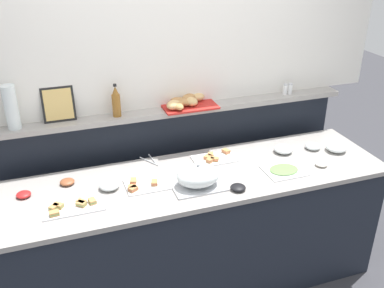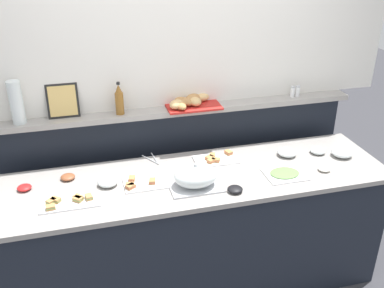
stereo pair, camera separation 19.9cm
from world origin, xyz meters
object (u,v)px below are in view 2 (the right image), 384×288
at_px(glass_bowl_small, 287,153).
at_px(bread_basket, 188,103).
at_px(cold_cuts_platter, 285,174).
at_px(condiment_bowl_dark, 324,169).
at_px(glass_bowl_extra, 318,151).
at_px(condiment_bowl_red, 68,177).
at_px(serving_cloche, 196,177).
at_px(sandwich_platter_front, 142,182).
at_px(glass_bowl_large, 108,182).
at_px(condiment_bowl_teal, 24,188).
at_px(serving_tongs, 153,159).
at_px(vinegar_bottle_amber, 119,100).
at_px(pepper_shaker, 298,91).
at_px(glass_bowl_medium, 342,153).
at_px(framed_picture, 63,101).
at_px(salt_shaker, 293,92).
at_px(condiment_bowl_cream, 235,189).
at_px(water_carafe, 16,102).
at_px(sandwich_platter_rear, 69,202).
at_px(sandwich_platter_side, 216,159).

relative_size(glass_bowl_small, bread_basket, 0.34).
height_order(cold_cuts_platter, condiment_bowl_dark, condiment_bowl_dark).
relative_size(glass_bowl_extra, condiment_bowl_red, 1.20).
xyz_separation_m(serving_cloche, condiment_bowl_red, (-0.80, 0.31, -0.06)).
bearing_deg(sandwich_platter_front, condiment_bowl_dark, -6.81).
height_order(glass_bowl_large, condiment_bowl_teal, glass_bowl_large).
relative_size(glass_bowl_large, condiment_bowl_dark, 1.55).
height_order(serving_tongs, vinegar_bottle_amber, vinegar_bottle_amber).
bearing_deg(pepper_shaker, vinegar_bottle_amber, -179.52).
distance_m(glass_bowl_medium, framed_picture, 2.05).
bearing_deg(glass_bowl_small, glass_bowl_extra, -5.39).
distance_m(sandwich_platter_front, glass_bowl_large, 0.23).
relative_size(glass_bowl_extra, salt_shaker, 1.32).
bearing_deg(glass_bowl_medium, glass_bowl_small, 164.26).
relative_size(serving_tongs, bread_basket, 0.45).
distance_m(glass_bowl_small, pepper_shaker, 0.53).
xyz_separation_m(condiment_bowl_dark, pepper_shaker, (0.07, 0.62, 0.35)).
distance_m(sandwich_platter_front, serving_cloche, 0.36).
distance_m(condiment_bowl_cream, salt_shaker, 1.07).
bearing_deg(water_carafe, sandwich_platter_front, -32.06).
relative_size(glass_bowl_medium, condiment_bowl_teal, 1.70).
distance_m(sandwich_platter_front, pepper_shaker, 1.45).
bearing_deg(vinegar_bottle_amber, glass_bowl_large, -109.79).
bearing_deg(framed_picture, glass_bowl_medium, -14.30).
height_order(glass_bowl_medium, bread_basket, bread_basket).
xyz_separation_m(glass_bowl_medium, condiment_bowl_dark, (-0.24, -0.16, -0.01)).
xyz_separation_m(condiment_bowl_dark, salt_shaker, (0.03, 0.62, 0.35)).
distance_m(glass_bowl_small, framed_picture, 1.65).
height_order(sandwich_platter_rear, glass_bowl_large, glass_bowl_large).
bearing_deg(bread_basket, condiment_bowl_red, -163.06).
relative_size(condiment_bowl_teal, pepper_shaker, 1.05).
distance_m(serving_tongs, water_carafe, 1.00).
height_order(glass_bowl_small, framed_picture, framed_picture).
distance_m(serving_cloche, bread_basket, 0.66).
distance_m(glass_bowl_small, bread_basket, 0.82).
height_order(serving_cloche, condiment_bowl_dark, serving_cloche).
relative_size(vinegar_bottle_amber, bread_basket, 0.57).
distance_m(cold_cuts_platter, salt_shaker, 0.77).
relative_size(sandwich_platter_rear, pepper_shaker, 4.20).
relative_size(condiment_bowl_dark, pepper_shaker, 0.98).
relative_size(sandwich_platter_side, vinegar_bottle_amber, 1.32).
bearing_deg(pepper_shaker, salt_shaker, 180.00).
bearing_deg(glass_bowl_extra, cold_cuts_platter, -148.69).
relative_size(sandwich_platter_rear, glass_bowl_extra, 3.19).
distance_m(cold_cuts_platter, condiment_bowl_teal, 1.72).
distance_m(sandwich_platter_front, serving_tongs, 0.33).
relative_size(condiment_bowl_dark, vinegar_bottle_amber, 0.36).
xyz_separation_m(pepper_shaker, water_carafe, (-2.07, 0.00, 0.11)).
bearing_deg(cold_cuts_platter, sandwich_platter_rear, 179.25).
bearing_deg(serving_tongs, condiment_bowl_teal, -167.72).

